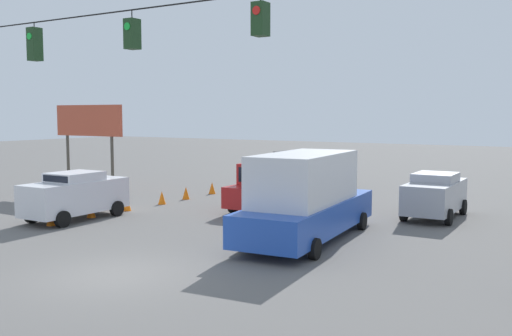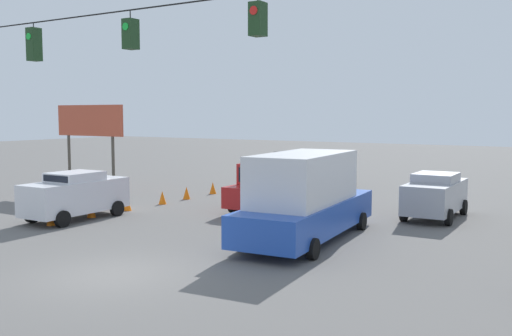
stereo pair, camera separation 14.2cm
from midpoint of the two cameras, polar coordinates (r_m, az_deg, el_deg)
name	(u,v)px [view 2 (the right image)]	position (r m, az deg, el deg)	size (l,w,h in m)	color
ground_plane	(112,275)	(15.82, -13.96, -10.33)	(140.00, 140.00, 0.00)	#605E5B
overhead_signal_span	(129,97)	(15.95, -12.35, 6.99)	(21.57, 0.38, 7.53)	#939399
sedan_white_parked_shoulder	(76,195)	(24.15, -17.44, -2.56)	(2.00, 4.40, 1.93)	silver
pickup_truck_red_withflow_mid	(271,188)	(25.40, 1.70, -2.00)	(2.30, 5.38, 2.12)	red
sedan_silver_oncoming_far	(435,195)	(24.50, 17.65, -2.55)	(1.99, 4.29, 1.85)	#A8AAB2
pickup_truck_black_withflow_far	(300,170)	(33.32, 4.57, -0.25)	(2.39, 5.37, 2.12)	black
box_truck_blue_crossing_near	(306,198)	(19.19, 5.19, -2.97)	(2.99, 7.65, 2.97)	#234CB2
traffic_cone_nearest	(51,217)	(23.25, -19.64, -4.65)	(0.37, 0.37, 0.63)	orange
traffic_cone_second	(91,210)	(24.51, -15.99, -4.04)	(0.37, 0.37, 0.63)	orange
traffic_cone_third	(127,204)	(25.82, -12.59, -3.49)	(0.37, 0.37, 0.63)	orange
traffic_cone_fourth	(162,198)	(27.34, -9.20, -2.94)	(0.37, 0.37, 0.63)	orange
traffic_cone_fifth	(187,193)	(28.76, -6.82, -2.50)	(0.37, 0.37, 0.63)	orange
traffic_cone_farthest	(213,188)	(30.56, -4.21, -2.01)	(0.37, 0.37, 0.63)	orange
roadside_billboard	(90,127)	(31.55, -16.17, 3.97)	(4.78, 0.16, 4.73)	#4C473D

